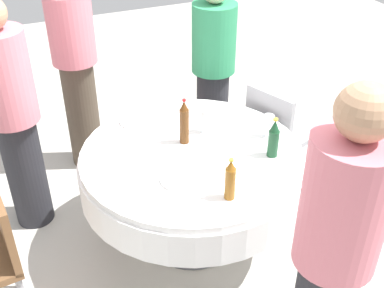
{
  "coord_description": "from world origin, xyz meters",
  "views": [
    {
      "loc": [
        0.99,
        2.25,
        2.4
      ],
      "look_at": [
        0.0,
        0.0,
        0.8
      ],
      "focal_mm": 45.41,
      "sensor_mm": 36.0,
      "label": 1
    }
  ],
  "objects_px": {
    "person_rear": "(13,117)",
    "dining_table": "(192,171)",
    "bottle_brown_near": "(184,123)",
    "person_south": "(213,71)",
    "plate_west": "(138,120)",
    "person_far": "(76,67)",
    "bottle_dark_green_rear": "(274,139)",
    "person_near": "(332,259)",
    "wine_glass_east": "(269,121)",
    "bottle_amber_south": "(230,180)",
    "chair_left": "(275,131)",
    "wine_glass_far": "(205,116)",
    "plate_right": "(179,179)"
  },
  "relations": [
    {
      "from": "person_rear",
      "to": "dining_table",
      "type": "bearing_deg",
      "value": -90.0
    },
    {
      "from": "bottle_brown_near",
      "to": "person_south",
      "type": "distance_m",
      "value": 0.97
    },
    {
      "from": "plate_west",
      "to": "person_far",
      "type": "distance_m",
      "value": 0.8
    },
    {
      "from": "person_rear",
      "to": "person_south",
      "type": "distance_m",
      "value": 1.54
    },
    {
      "from": "bottle_dark_green_rear",
      "to": "person_near",
      "type": "bearing_deg",
      "value": 72.04
    },
    {
      "from": "dining_table",
      "to": "person_rear",
      "type": "distance_m",
      "value": 1.2
    },
    {
      "from": "wine_glass_east",
      "to": "person_far",
      "type": "distance_m",
      "value": 1.58
    },
    {
      "from": "bottle_amber_south",
      "to": "person_near",
      "type": "xyz_separation_m",
      "value": [
        -0.11,
        0.7,
        0.04
      ]
    },
    {
      "from": "wine_glass_east",
      "to": "person_near",
      "type": "xyz_separation_m",
      "value": [
        0.4,
        1.15,
        0.05
      ]
    },
    {
      "from": "bottle_dark_green_rear",
      "to": "person_south",
      "type": "relative_size",
      "value": 0.17
    },
    {
      "from": "wine_glass_east",
      "to": "person_far",
      "type": "height_order",
      "value": "person_far"
    },
    {
      "from": "plate_west",
      "to": "chair_left",
      "type": "height_order",
      "value": "chair_left"
    },
    {
      "from": "bottle_amber_south",
      "to": "wine_glass_far",
      "type": "distance_m",
      "value": 0.68
    },
    {
      "from": "person_rear",
      "to": "person_far",
      "type": "distance_m",
      "value": 0.78
    },
    {
      "from": "bottle_dark_green_rear",
      "to": "bottle_amber_south",
      "type": "relative_size",
      "value": 1.02
    },
    {
      "from": "wine_glass_far",
      "to": "chair_left",
      "type": "height_order",
      "value": "wine_glass_far"
    },
    {
      "from": "wine_glass_far",
      "to": "person_rear",
      "type": "distance_m",
      "value": 1.23
    },
    {
      "from": "person_south",
      "to": "person_far",
      "type": "relative_size",
      "value": 0.93
    },
    {
      "from": "dining_table",
      "to": "bottle_amber_south",
      "type": "bearing_deg",
      "value": 90.8
    },
    {
      "from": "bottle_brown_near",
      "to": "bottle_amber_south",
      "type": "bearing_deg",
      "value": 90.76
    },
    {
      "from": "person_near",
      "to": "person_far",
      "type": "bearing_deg",
      "value": -83.09
    },
    {
      "from": "wine_glass_far",
      "to": "person_south",
      "type": "xyz_separation_m",
      "value": [
        -0.4,
        -0.72,
        -0.06
      ]
    },
    {
      "from": "wine_glass_far",
      "to": "person_south",
      "type": "relative_size",
      "value": 0.11
    },
    {
      "from": "bottle_dark_green_rear",
      "to": "person_south",
      "type": "xyz_separation_m",
      "value": [
        -0.15,
        -1.12,
        -0.06
      ]
    },
    {
      "from": "bottle_dark_green_rear",
      "to": "person_far",
      "type": "xyz_separation_m",
      "value": [
        0.85,
        -1.47,
        0.01
      ]
    },
    {
      "from": "wine_glass_far",
      "to": "person_south",
      "type": "bearing_deg",
      "value": -119.4
    },
    {
      "from": "bottle_brown_near",
      "to": "person_far",
      "type": "height_order",
      "value": "person_far"
    },
    {
      "from": "plate_right",
      "to": "chair_left",
      "type": "height_order",
      "value": "chair_left"
    },
    {
      "from": "person_rear",
      "to": "plate_right",
      "type": "bearing_deg",
      "value": -104.36
    },
    {
      "from": "plate_west",
      "to": "person_near",
      "type": "relative_size",
      "value": 0.15
    },
    {
      "from": "person_near",
      "to": "chair_left",
      "type": "distance_m",
      "value": 1.67
    },
    {
      "from": "bottle_dark_green_rear",
      "to": "bottle_brown_near",
      "type": "distance_m",
      "value": 0.55
    },
    {
      "from": "plate_right",
      "to": "person_south",
      "type": "bearing_deg",
      "value": -123.9
    },
    {
      "from": "bottle_amber_south",
      "to": "person_south",
      "type": "xyz_separation_m",
      "value": [
        -0.57,
        -1.37,
        -0.06
      ]
    },
    {
      "from": "bottle_dark_green_rear",
      "to": "wine_glass_east",
      "type": "xyz_separation_m",
      "value": [
        -0.09,
        -0.2,
        -0.01
      ]
    },
    {
      "from": "chair_left",
      "to": "plate_west",
      "type": "bearing_deg",
      "value": -121.09
    },
    {
      "from": "bottle_brown_near",
      "to": "plate_west",
      "type": "bearing_deg",
      "value": -63.38
    },
    {
      "from": "bottle_dark_green_rear",
      "to": "plate_right",
      "type": "xyz_separation_m",
      "value": [
        0.61,
        0.0,
        -0.11
      ]
    },
    {
      "from": "bottle_brown_near",
      "to": "plate_right",
      "type": "bearing_deg",
      "value": 62.69
    },
    {
      "from": "plate_right",
      "to": "chair_left",
      "type": "xyz_separation_m",
      "value": [
        -0.99,
        -0.53,
        -0.23
      ]
    },
    {
      "from": "person_near",
      "to": "wine_glass_east",
      "type": "bearing_deg",
      "value": -114.74
    },
    {
      "from": "plate_west",
      "to": "person_rear",
      "type": "relative_size",
      "value": 0.15
    },
    {
      "from": "wine_glass_east",
      "to": "bottle_dark_green_rear",
      "type": "bearing_deg",
      "value": 66.25
    },
    {
      "from": "bottle_brown_near",
      "to": "person_rear",
      "type": "bearing_deg",
      "value": -30.18
    },
    {
      "from": "person_south",
      "to": "person_near",
      "type": "relative_size",
      "value": 0.9
    },
    {
      "from": "wine_glass_far",
      "to": "wine_glass_east",
      "type": "bearing_deg",
      "value": 148.92
    },
    {
      "from": "wine_glass_far",
      "to": "bottle_brown_near",
      "type": "bearing_deg",
      "value": 18.55
    },
    {
      "from": "bottle_amber_south",
      "to": "person_south",
      "type": "relative_size",
      "value": 0.16
    },
    {
      "from": "plate_right",
      "to": "plate_west",
      "type": "height_order",
      "value": "same"
    },
    {
      "from": "plate_right",
      "to": "person_rear",
      "type": "distance_m",
      "value": 1.19
    }
  ]
}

